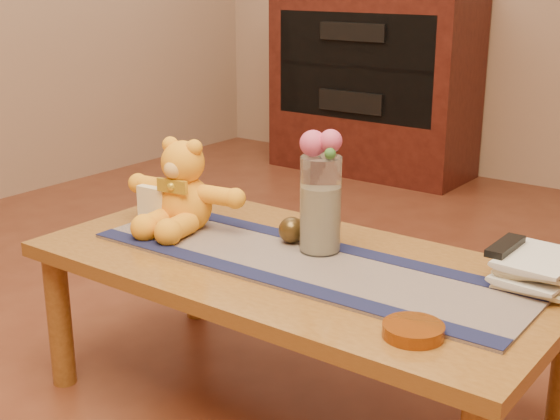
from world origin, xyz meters
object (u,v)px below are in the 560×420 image
Objects in this scene: pillar_candle at (161,204)px; book_bottom at (504,273)px; bronze_ball at (292,230)px; amber_dish at (413,331)px; teddy_bear at (185,186)px; glass_vase at (320,205)px; tv_remote at (505,246)px.

book_bottom is at bearing 12.79° from pillar_candle.
bronze_ball reaches higher than amber_dish.
amber_dish is (-0.03, -0.43, 0.00)m from book_bottom.
pillar_candle reaches higher than bronze_ball.
glass_vase is (0.43, 0.07, 0.00)m from teddy_bear.
glass_vase is 0.48m from tv_remote.
amber_dish is at bearing -94.10° from tv_remote.
tv_remote is (0.56, 0.12, 0.04)m from bronze_ball.
teddy_bear is 0.35m from bronze_ball.
glass_vase reaches higher than teddy_bear.
teddy_bear is at bearing 12.19° from pillar_candle.
bronze_ball is 0.58m from tv_remote.
book_bottom is at bearing 85.89° from amber_dish.
bronze_ball reaches higher than book_bottom.
bronze_ball is 0.61m from amber_dish.
pillar_candle is at bearing -170.64° from glass_vase.
glass_vase is 1.62× the size of tv_remote.
tv_remote is at bearing 12.23° from pillar_candle.
pillar_candle is 1.62× the size of bronze_ball.
bronze_ball is 0.46× the size of tv_remote.
tv_remote is (0.89, 0.19, -0.05)m from teddy_bear.
teddy_bear is 1.43× the size of glass_vase.
tv_remote is (0.98, 0.21, 0.02)m from pillar_candle.
glass_vase reaches higher than book_bottom.
amber_dish is (0.86, -0.23, -0.12)m from teddy_bear.
bronze_ball is at bearing 3.94° from teddy_bear.
teddy_bear reaches higher than bronze_ball.
pillar_candle is at bearing -170.11° from book_bottom.
teddy_bear reaches higher than tv_remote.
pillar_candle is 1.00m from tv_remote.
book_bottom is 1.39× the size of tv_remote.
amber_dish reaches higher than book_bottom.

